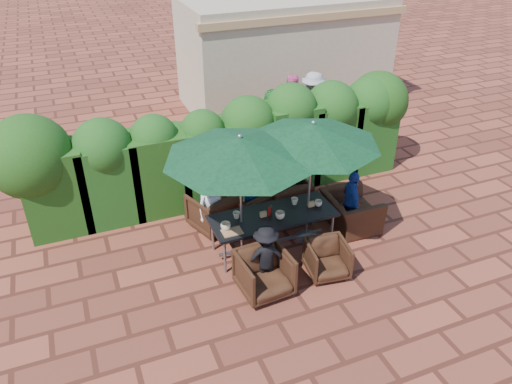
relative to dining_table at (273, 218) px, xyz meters
name	(u,v)px	position (x,y,z in m)	size (l,w,h in m)	color
ground	(268,252)	(-0.13, -0.11, -0.68)	(80.00, 80.00, 0.00)	brown
dining_table	(273,218)	(0.00, 0.00, 0.00)	(2.32, 0.90, 0.75)	black
umbrella_left	(240,148)	(-0.61, 0.01, 1.54)	(2.61, 2.61, 2.46)	gray
umbrella_right	(313,134)	(0.75, 0.05, 1.54)	(2.42, 2.42, 2.46)	gray
chair_far_left	(214,209)	(-0.81, 1.06, -0.25)	(0.83, 0.78, 0.85)	black
chair_far_mid	(249,206)	(-0.10, 0.98, -0.30)	(0.72, 0.67, 0.74)	black
chair_far_right	(286,195)	(0.74, 1.01, -0.24)	(0.84, 0.79, 0.86)	black
chair_near_left	(264,271)	(-0.61, -1.05, -0.25)	(0.82, 0.77, 0.84)	black
chair_near_right	(327,257)	(0.59, -1.04, -0.32)	(0.69, 0.64, 0.71)	black
chair_end_right	(351,206)	(1.73, 0.07, -0.20)	(1.09, 0.71, 0.95)	black
adult_far_left	(210,204)	(-0.90, 0.95, -0.05)	(0.61, 0.36, 1.24)	white
adult_far_mid	(251,197)	(-0.04, 0.99, -0.11)	(0.41, 0.33, 1.14)	#1C3A98
adult_far_right	(293,186)	(0.88, 0.97, -0.04)	(0.61, 0.38, 1.28)	black
adult_near_left	(266,256)	(-0.51, -0.88, -0.09)	(0.75, 0.34, 1.17)	black
adult_end_right	(351,201)	(1.68, 0.01, -0.04)	(0.74, 0.37, 1.27)	#1C3A98
child_left	(233,206)	(-0.41, 1.04, -0.26)	(0.30, 0.24, 0.83)	#E6519A
child_right	(271,198)	(0.46, 1.11, -0.31)	(0.26, 0.21, 0.73)	#804BA3
pedestrian_a	(271,119)	(1.74, 4.05, 0.11)	(1.46, 0.52, 1.57)	#23802D
pedestrian_b	(290,107)	(2.42, 4.38, 0.20)	(0.84, 0.51, 1.75)	#E6519A
pedestrian_c	(313,106)	(2.98, 4.17, 0.24)	(1.17, 0.53, 1.82)	#9C9AA2
cup_a	(226,226)	(-0.95, -0.12, 0.14)	(0.18, 0.18, 0.14)	beige
cup_b	(237,215)	(-0.65, 0.15, 0.14)	(0.13, 0.13, 0.12)	beige
cup_c	(280,215)	(0.07, -0.16, 0.14)	(0.17, 0.17, 0.14)	beige
cup_d	(295,201)	(0.52, 0.18, 0.14)	(0.14, 0.14, 0.13)	beige
cup_e	(318,203)	(0.91, -0.05, 0.13)	(0.14, 0.14, 0.11)	beige
ketchup_bottle	(269,212)	(-0.07, -0.01, 0.16)	(0.04, 0.04, 0.17)	#B20C0A
sauce_bottle	(271,210)	(-0.03, 0.05, 0.16)	(0.04, 0.04, 0.17)	#4C230C
serving_tray	(232,232)	(-0.88, -0.24, 0.08)	(0.35, 0.25, 0.02)	#9A6E4A
number_block_left	(263,214)	(-0.19, 0.01, 0.12)	(0.12, 0.06, 0.10)	tan
number_block_right	(311,204)	(0.77, -0.01, 0.12)	(0.12, 0.06, 0.10)	tan
hedge_wall	(226,141)	(-0.12, 2.21, 0.60)	(9.10, 1.60, 2.40)	#14380F
building	(284,52)	(3.37, 6.88, 0.93)	(6.20, 3.08, 3.20)	#C6B193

